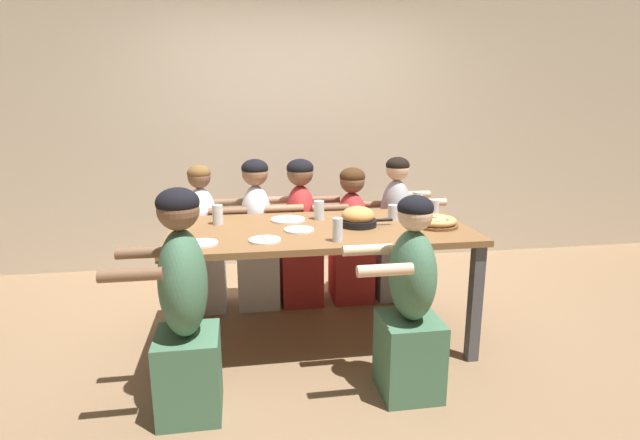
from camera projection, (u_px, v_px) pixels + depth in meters
name	position (u px, v px, depth m)	size (l,w,h in m)	color
ground_plane	(320.00, 340.00, 3.43)	(18.00, 18.00, 0.00)	#896B4C
restaurant_back_panel	(290.00, 100.00, 4.77)	(10.00, 0.06, 3.20)	beige
dining_table	(320.00, 240.00, 3.26)	(1.93, 0.95, 0.80)	brown
pizza_board_main	(436.00, 222.00, 3.26)	(0.29, 0.29, 0.06)	brown
skillet_bowl	(358.00, 218.00, 3.27)	(0.36, 0.25, 0.13)	black
empty_plate_a	(288.00, 220.00, 3.43)	(0.24, 0.24, 0.02)	white
empty_plate_b	(202.00, 243.00, 2.86)	(0.19, 0.19, 0.02)	white
empty_plate_c	(265.00, 240.00, 2.93)	(0.19, 0.19, 0.02)	white
empty_plate_d	(299.00, 230.00, 3.16)	(0.19, 0.19, 0.02)	white
drinking_glass_a	(417.00, 202.00, 3.69)	(0.08, 0.08, 0.15)	silver
drinking_glass_b	(393.00, 212.00, 3.43)	(0.07, 0.07, 0.11)	silver
drinking_glass_c	(319.00, 211.00, 3.45)	(0.07, 0.07, 0.13)	silver
drinking_glass_d	(434.00, 208.00, 3.61)	(0.06, 0.06, 0.11)	silver
drinking_glass_e	(184.00, 217.00, 3.28)	(0.07, 0.07, 0.13)	silver
drinking_glass_f	(338.00, 230.00, 2.91)	(0.06, 0.06, 0.14)	silver
drinking_glass_g	(218.00, 215.00, 3.31)	(0.07, 0.07, 0.13)	silver
diner_far_center	(301.00, 237.00, 3.96)	(0.51, 0.40, 1.17)	#B22D2D
diner_far_midright	(352.00, 240.00, 4.04)	(0.51, 0.40, 1.09)	#B22D2D
diner_near_left	(184.00, 314.00, 2.51)	(0.51, 0.40, 1.20)	#477556
diner_far_right	(396.00, 234.00, 4.09)	(0.51, 0.40, 1.17)	#99999E
diner_far_left	(204.00, 245.00, 3.85)	(0.51, 0.40, 1.13)	silver
diner_far_midleft	(257.00, 239.00, 3.91)	(0.51, 0.40, 1.17)	silver
diner_near_midright	(410.00, 307.00, 2.70)	(0.51, 0.40, 1.13)	#477556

